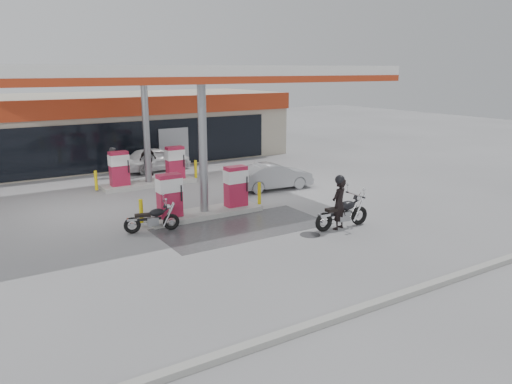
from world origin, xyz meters
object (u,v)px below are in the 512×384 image
Objects in this scene: main_motorcycle at (343,214)px; attendant at (113,162)px; parked_motorcycle at (153,219)px; pump_island_far at (148,171)px; biker_main at (339,204)px; hatchback_silver at (274,176)px; pump_island_near at (204,198)px; sedan_white at (156,159)px; biker_walking at (148,159)px.

main_motorcycle is 13.50m from attendant.
main_motorcycle reaches higher than parked_motorcycle.
attendant is (-0.85, 2.80, 0.07)m from pump_island_far.
biker_main reaches higher than attendant.
attendant is 0.42× the size of hatchback_silver.
sedan_white is at bearing 80.07° from pump_island_near.
pump_island_near is at bearing -70.78° from biker_main.
main_motorcycle is 13.33m from sedan_white.
pump_island_far is (0.00, 6.00, 0.00)m from pump_island_near.
biker_walking is (-0.81, -1.00, 0.22)m from sedan_white.
pump_island_far reaches higher than parked_motorcycle.
sedan_white is (-1.64, 13.19, -0.25)m from biker_main.
pump_island_near is 2.53m from parked_motorcycle.
hatchback_silver is at bearing 25.06° from pump_island_near.
parked_motorcycle is (-5.83, 3.19, -0.08)m from main_motorcycle.
pump_island_near is 1.33× the size of sedan_white.
pump_island_near is at bearing 164.21° from sedan_white.
parked_motorcycle is at bearing 154.05° from main_motorcycle.
parked_motorcycle is at bearing -109.28° from pump_island_far.
parked_motorcycle is at bearing -127.03° from biker_walking.
biker_walking is (3.18, 9.01, 0.44)m from parked_motorcycle.
sedan_white is at bearing -76.13° from attendant.
attendant is 1.75m from biker_walking.
main_motorcycle is at bearing 174.11° from hatchback_silver.
pump_island_far is 10.58m from main_motorcycle.
pump_island_far is 3.58m from sedan_white.
biker_main is (-0.20, 0.01, 0.39)m from main_motorcycle.
main_motorcycle is at bearing -49.23° from pump_island_near.
pump_island_far is 2.93m from attendant.
pump_island_far is at bearing 90.00° from pump_island_near.
sedan_white reaches higher than hatchback_silver.
pump_island_far is 2.93× the size of biker_walking.
biker_main is at bearing -178.79° from sedan_white.
biker_walking reaches higher than sedan_white.
main_motorcycle is at bearing 158.59° from biker_main.
attendant is at bearing 45.64° from hatchback_silver.
pump_island_far reaches higher than biker_walking.
hatchback_silver is (7.09, 3.01, 0.17)m from parked_motorcycle.
biker_walking reaches higher than parked_motorcycle.
attendant reaches higher than main_motorcycle.
biker_main reaches higher than main_motorcycle.
sedan_white is (1.61, 9.20, -0.05)m from pump_island_near.
sedan_white is 2.49m from attendant.
main_motorcycle is 1.45× the size of attendant.
parked_motorcycle is at bearing 152.39° from sedan_white.
main_motorcycle is 0.59× the size of sedan_white.
hatchback_silver is at bearing -38.93° from pump_island_far.
attendant is at bearing 106.81° from pump_island_far.
biker_main is 0.47× the size of sedan_white.
hatchback_silver is (5.55, -6.60, -0.17)m from attendant.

